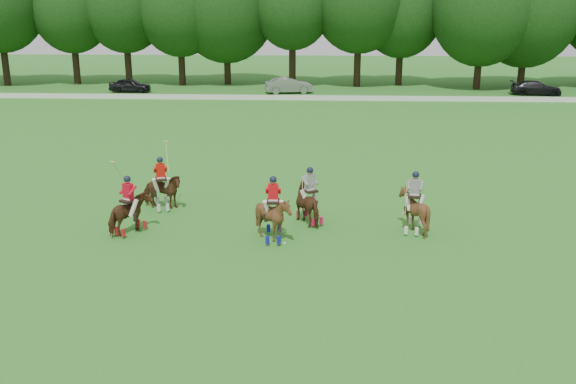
{
  "coord_description": "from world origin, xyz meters",
  "views": [
    {
      "loc": [
        2.99,
        -18.8,
        8.15
      ],
      "look_at": [
        1.8,
        4.2,
        1.4
      ],
      "focal_mm": 40.0,
      "sensor_mm": 36.0,
      "label": 1
    }
  ],
  "objects_px": {
    "car_left": "(130,85)",
    "polo_red_a": "(130,213)",
    "polo_stripe_a": "(310,203)",
    "polo_red_c": "(273,217)",
    "car_right": "(536,88)",
    "polo_ball": "(285,243)",
    "polo_red_b": "(162,191)",
    "car_mid": "(289,85)",
    "polo_stripe_b": "(414,210)"
  },
  "relations": [
    {
      "from": "car_mid",
      "to": "polo_stripe_b",
      "type": "bearing_deg",
      "value": 177.22
    },
    {
      "from": "car_mid",
      "to": "polo_stripe_b",
      "type": "relative_size",
      "value": 1.96
    },
    {
      "from": "polo_red_a",
      "to": "polo_ball",
      "type": "relative_size",
      "value": 30.44
    },
    {
      "from": "car_left",
      "to": "polo_red_a",
      "type": "bearing_deg",
      "value": -161.27
    },
    {
      "from": "polo_stripe_a",
      "to": "polo_ball",
      "type": "relative_size",
      "value": 24.73
    },
    {
      "from": "polo_stripe_a",
      "to": "polo_red_c",
      "type": "bearing_deg",
      "value": -122.95
    },
    {
      "from": "car_right",
      "to": "polo_ball",
      "type": "bearing_deg",
      "value": 159.44
    },
    {
      "from": "polo_stripe_a",
      "to": "polo_stripe_b",
      "type": "xyz_separation_m",
      "value": [
        3.87,
        -0.76,
        0.03
      ]
    },
    {
      "from": "polo_red_b",
      "to": "polo_stripe_a",
      "type": "xyz_separation_m",
      "value": [
        6.13,
        -1.47,
        0.02
      ]
    },
    {
      "from": "polo_red_a",
      "to": "polo_ball",
      "type": "bearing_deg",
      "value": -8.68
    },
    {
      "from": "polo_red_a",
      "to": "polo_stripe_b",
      "type": "distance_m",
      "value": 10.49
    },
    {
      "from": "polo_red_c",
      "to": "polo_red_a",
      "type": "bearing_deg",
      "value": 175.63
    },
    {
      "from": "polo_red_c",
      "to": "polo_red_b",
      "type": "bearing_deg",
      "value": 145.02
    },
    {
      "from": "polo_red_b",
      "to": "polo_ball",
      "type": "distance_m",
      "value": 6.61
    },
    {
      "from": "car_right",
      "to": "polo_red_a",
      "type": "relative_size",
      "value": 1.66
    },
    {
      "from": "car_mid",
      "to": "polo_red_c",
      "type": "height_order",
      "value": "polo_red_c"
    },
    {
      "from": "polo_red_b",
      "to": "polo_stripe_b",
      "type": "bearing_deg",
      "value": -12.58
    },
    {
      "from": "car_right",
      "to": "polo_stripe_b",
      "type": "xyz_separation_m",
      "value": [
        -16.54,
        -38.5,
        0.17
      ]
    },
    {
      "from": "car_left",
      "to": "polo_red_a",
      "type": "distance_m",
      "value": 40.91
    },
    {
      "from": "car_left",
      "to": "car_right",
      "type": "xyz_separation_m",
      "value": [
        38.48,
        0.0,
        -0.01
      ]
    },
    {
      "from": "car_right",
      "to": "polo_red_b",
      "type": "distance_m",
      "value": 44.94
    },
    {
      "from": "polo_red_c",
      "to": "car_mid",
      "type": "bearing_deg",
      "value": 92.08
    },
    {
      "from": "polo_red_a",
      "to": "polo_stripe_b",
      "type": "height_order",
      "value": "polo_red_a"
    },
    {
      "from": "car_left",
      "to": "polo_red_b",
      "type": "height_order",
      "value": "polo_red_b"
    },
    {
      "from": "car_right",
      "to": "polo_stripe_b",
      "type": "relative_size",
      "value": 1.98
    },
    {
      "from": "polo_red_a",
      "to": "polo_red_b",
      "type": "xyz_separation_m",
      "value": [
        0.46,
        3.0,
        -0.01
      ]
    },
    {
      "from": "polo_stripe_b",
      "to": "polo_red_a",
      "type": "bearing_deg",
      "value": -175.8
    },
    {
      "from": "car_mid",
      "to": "car_right",
      "type": "relative_size",
      "value": 0.99
    },
    {
      "from": "car_mid",
      "to": "polo_red_b",
      "type": "xyz_separation_m",
      "value": [
        -3.43,
        -36.27,
        0.03
      ]
    },
    {
      "from": "car_left",
      "to": "car_mid",
      "type": "height_order",
      "value": "car_mid"
    },
    {
      "from": "polo_red_b",
      "to": "car_mid",
      "type": "bearing_deg",
      "value": 84.6
    },
    {
      "from": "polo_red_b",
      "to": "polo_red_c",
      "type": "height_order",
      "value": "polo_red_b"
    },
    {
      "from": "car_right",
      "to": "polo_stripe_a",
      "type": "bearing_deg",
      "value": 158.91
    },
    {
      "from": "car_left",
      "to": "polo_stripe_a",
      "type": "xyz_separation_m",
      "value": [
        18.06,
        -37.74,
        0.13
      ]
    },
    {
      "from": "car_left",
      "to": "polo_red_b",
      "type": "relative_size",
      "value": 1.43
    },
    {
      "from": "car_left",
      "to": "car_mid",
      "type": "relative_size",
      "value": 0.87
    },
    {
      "from": "car_right",
      "to": "polo_red_a",
      "type": "bearing_deg",
      "value": 152.82
    },
    {
      "from": "car_mid",
      "to": "polo_stripe_b",
      "type": "distance_m",
      "value": 39.06
    },
    {
      "from": "car_left",
      "to": "car_mid",
      "type": "bearing_deg",
      "value": -87.56
    },
    {
      "from": "polo_stripe_b",
      "to": "polo_ball",
      "type": "height_order",
      "value": "polo_stripe_b"
    },
    {
      "from": "car_right",
      "to": "polo_ball",
      "type": "relative_size",
      "value": 50.64
    },
    {
      "from": "car_right",
      "to": "polo_red_b",
      "type": "bearing_deg",
      "value": 151.13
    },
    {
      "from": "polo_red_b",
      "to": "polo_ball",
      "type": "height_order",
      "value": "polo_red_b"
    },
    {
      "from": "car_left",
      "to": "polo_red_b",
      "type": "xyz_separation_m",
      "value": [
        11.94,
        -36.27,
        0.11
      ]
    },
    {
      "from": "polo_red_c",
      "to": "polo_stripe_b",
      "type": "height_order",
      "value": "polo_red_c"
    },
    {
      "from": "polo_red_b",
      "to": "polo_red_c",
      "type": "distance_m",
      "value": 5.94
    },
    {
      "from": "polo_stripe_a",
      "to": "polo_stripe_b",
      "type": "relative_size",
      "value": 0.96
    },
    {
      "from": "polo_red_b",
      "to": "polo_stripe_b",
      "type": "distance_m",
      "value": 10.25
    },
    {
      "from": "polo_red_c",
      "to": "polo_stripe_b",
      "type": "relative_size",
      "value": 1.03
    },
    {
      "from": "polo_red_c",
      "to": "car_left",
      "type": "bearing_deg",
      "value": 112.96
    }
  ]
}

